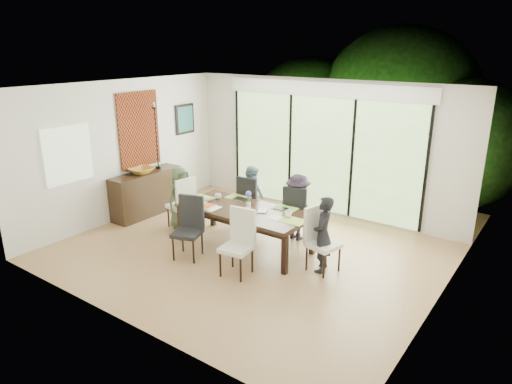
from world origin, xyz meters
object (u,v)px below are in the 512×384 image
Objects in this scene: chair_left_end at (181,202)px; cup_c at (288,214)px; chair_far_right at (298,211)px; laptop at (203,200)px; bowl at (141,171)px; chair_right_end at (324,240)px; cup_b at (248,210)px; cup_a at (218,196)px; sideboard at (147,193)px; chair_near_right at (236,244)px; table_top at (244,210)px; chair_far_left at (252,201)px; chair_near_left at (187,228)px; person_left_end at (181,198)px; person_far_left at (252,196)px; person_far_right at (298,207)px; person_right_end at (323,234)px; vase at (249,205)px.

chair_left_end reaches higher than cup_c.
laptop is (-1.40, -0.95, 0.20)m from chair_far_right.
cup_c is 0.25× the size of bowl.
cup_b is (-1.35, -0.10, 0.23)m from chair_right_end.
cup_a is 1.90m from sideboard.
chair_near_right reaches higher than laptop.
bowl is at bearing 3.67° from chair_far_right.
chair_left_end reaches higher than table_top.
chair_far_right is at bearing 67.17° from cup_b.
sideboard is (-2.13, -0.72, -0.07)m from chair_far_left.
person_left_end reaches higher than chair_near_left.
person_far_left is at bearing 42.73° from laptop.
person_far_left is at bearing -39.41° from person_left_end.
chair_far_right reaches higher than cup_b.
cup_a is 1.24× the size of cup_b.
laptop is at bearing 79.55° from person_far_left.
chair_near_right is at bearing 92.50° from person_far_right.
chair_near_left reaches higher than sideboard.
chair_far_right is 2.02m from chair_near_left.
cup_b is (-0.40, -0.95, 0.23)m from chair_far_right.
chair_near_left is (-0.05, -1.72, 0.00)m from chair_far_left.
sideboard is (-3.38, 0.03, -0.30)m from cup_c.
cup_a is at bearing 18.29° from chair_far_right.
chair_far_left is 1.00m from chair_far_right.
chair_right_end is at bearing -0.46° from bowl.
chair_far_right is (2.05, 0.85, 0.00)m from chair_left_end.
chair_right_end is 0.65× the size of sideboard.
chair_near_right reaches higher than sideboard.
cup_a is (-1.25, -0.70, 0.23)m from chair_far_right.
laptop reaches higher than table_top.
bowl is at bearing 103.56° from chair_right_end.
cup_b is at bearing -81.79° from person_left_end.
laptop is at bearing 106.46° from chair_right_end.
sideboard is 0.51m from bowl.
chair_far_right is 0.09m from person_far_right.
chair_near_right is 1.04m from cup_c.
person_right_end is at bearing -8.37° from cup_c.
chair_left_end is at bearing 176.53° from cup_b.
person_left_end reaches higher than chair_far_left.
vase is at bearing 40.02° from chair_near_left.
person_far_right is at bearing 81.20° from chair_near_right.
person_far_left is (1.03, 0.83, 0.00)m from person_left_end.
vase is 0.91m from laptop.
person_far_left is at bearing 4.18° from person_far_right.
cup_a is at bearing 81.99° from chair_near_left.
person_right_end is at bearing -0.47° from bowl.
person_far_right is (2.05, 0.83, 0.09)m from chair_left_end.
chair_near_right is at bearing 78.86° from chair_left_end.
chair_near_right is 0.85× the size of person_far_right.
cup_a is 0.07× the size of sideboard.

